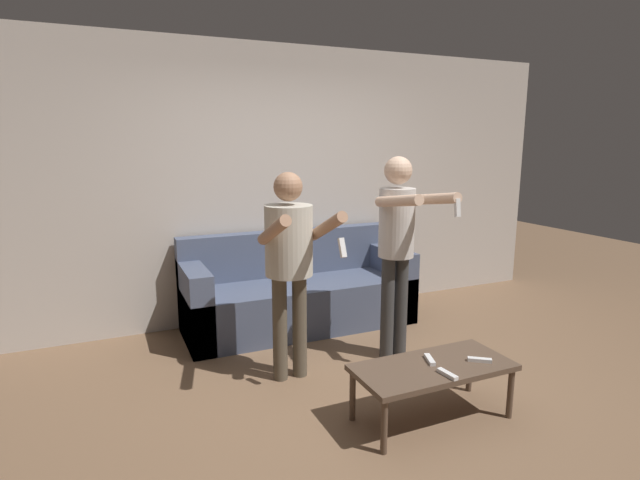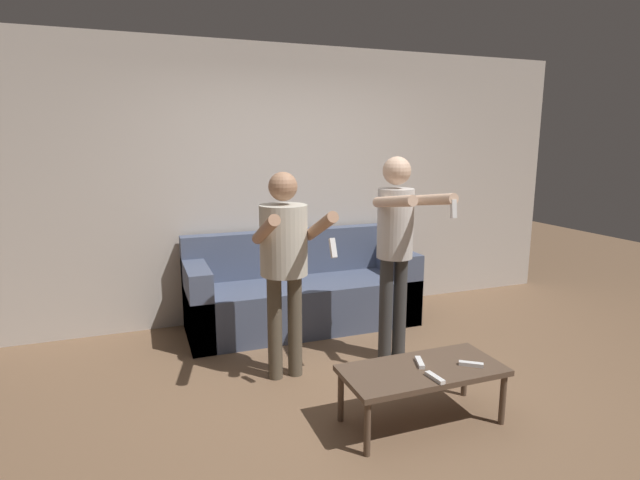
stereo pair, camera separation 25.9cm
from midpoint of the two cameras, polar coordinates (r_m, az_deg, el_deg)
name	(u,v)px [view 1 (the left image)]	position (r m, az deg, el deg)	size (l,w,h in m)	color
ground_plane	(374,399)	(3.68, 4.04, -17.72)	(14.00, 14.00, 0.00)	brown
wall_back	(278,185)	(5.06, -6.29, 6.30)	(6.40, 0.06, 2.70)	beige
couch	(298,295)	(4.88, -4.01, -6.26)	(2.20, 0.78, 0.91)	#4C5670
person_standing_left	(290,252)	(3.64, -5.52, -1.43)	(0.47, 0.70, 1.56)	brown
person_standing_right	(398,236)	(4.01, 7.06, 0.43)	(0.41, 0.69, 1.66)	#383838
coffee_table	(433,370)	(3.35, 10.56, -14.47)	(1.03, 0.47, 0.38)	brown
remote_near	(447,374)	(3.20, 12.05, -14.79)	(0.05, 0.15, 0.02)	white
remote_mid	(480,360)	(3.44, 15.69, -13.08)	(0.14, 0.12, 0.02)	white
remote_far	(430,360)	(3.37, 10.23, -13.33)	(0.08, 0.15, 0.02)	white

